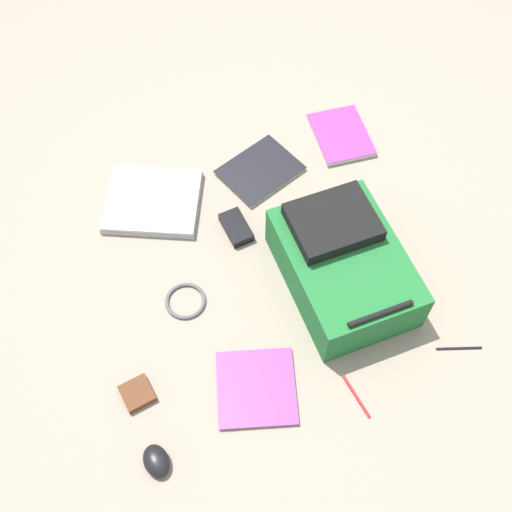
{
  "coord_description": "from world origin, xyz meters",
  "views": [
    {
      "loc": [
        0.32,
        0.97,
        1.71
      ],
      "look_at": [
        0.05,
        -0.01,
        0.02
      ],
      "focal_mm": 44.81,
      "sensor_mm": 36.0,
      "label": 1
    }
  ],
  "objects_px": {
    "book_red": "(260,171)",
    "book_comic": "(341,135)",
    "laptop": "(153,201)",
    "earbud_pouch": "(137,393)",
    "cable_coil": "(186,301)",
    "book_manual": "(256,388)",
    "pen_black": "(459,348)",
    "power_brick": "(236,227)",
    "backpack": "(343,264)",
    "pen_blue": "(356,396)",
    "computer_mouse": "(156,461)"
  },
  "relations": [
    {
      "from": "pen_black",
      "to": "earbud_pouch",
      "type": "bearing_deg",
      "value": -6.73
    },
    {
      "from": "backpack",
      "to": "cable_coil",
      "type": "distance_m",
      "value": 0.48
    },
    {
      "from": "book_manual",
      "to": "earbud_pouch",
      "type": "distance_m",
      "value": 0.33
    },
    {
      "from": "book_red",
      "to": "book_manual",
      "type": "bearing_deg",
      "value": 73.72
    },
    {
      "from": "laptop",
      "to": "book_manual",
      "type": "xyz_separation_m",
      "value": [
        -0.16,
        0.7,
        -0.01
      ]
    },
    {
      "from": "book_red",
      "to": "power_brick",
      "type": "xyz_separation_m",
      "value": [
        0.14,
        0.21,
        0.01
      ]
    },
    {
      "from": "backpack",
      "to": "earbud_pouch",
      "type": "xyz_separation_m",
      "value": [
        0.66,
        0.2,
        -0.08
      ]
    },
    {
      "from": "book_red",
      "to": "computer_mouse",
      "type": "distance_m",
      "value": 1.0
    },
    {
      "from": "earbud_pouch",
      "to": "backpack",
      "type": "bearing_deg",
      "value": -163.06
    },
    {
      "from": "backpack",
      "to": "pen_black",
      "type": "bearing_deg",
      "value": 129.63
    },
    {
      "from": "backpack",
      "to": "computer_mouse",
      "type": "bearing_deg",
      "value": 31.68
    },
    {
      "from": "backpack",
      "to": "book_manual",
      "type": "height_order",
      "value": "backpack"
    },
    {
      "from": "book_red",
      "to": "book_comic",
      "type": "xyz_separation_m",
      "value": [
        -0.32,
        -0.08,
        0.0
      ]
    },
    {
      "from": "power_brick",
      "to": "pen_black",
      "type": "height_order",
      "value": "power_brick"
    },
    {
      "from": "book_manual",
      "to": "power_brick",
      "type": "relative_size",
      "value": 2.09
    },
    {
      "from": "book_red",
      "to": "pen_blue",
      "type": "height_order",
      "value": "book_red"
    },
    {
      "from": "book_red",
      "to": "book_comic",
      "type": "distance_m",
      "value": 0.32
    },
    {
      "from": "backpack",
      "to": "laptop",
      "type": "distance_m",
      "value": 0.66
    },
    {
      "from": "pen_blue",
      "to": "power_brick",
      "type": "bearing_deg",
      "value": -73.61
    },
    {
      "from": "book_red",
      "to": "cable_coil",
      "type": "xyz_separation_m",
      "value": [
        0.35,
        0.42,
        -0.0
      ]
    },
    {
      "from": "laptop",
      "to": "book_comic",
      "type": "relative_size",
      "value": 1.57
    },
    {
      "from": "book_comic",
      "to": "power_brick",
      "type": "bearing_deg",
      "value": 32.06
    },
    {
      "from": "book_manual",
      "to": "book_comic",
      "type": "relative_size",
      "value": 1.1
    },
    {
      "from": "cable_coil",
      "to": "pen_black",
      "type": "xyz_separation_m",
      "value": [
        -0.73,
        0.35,
        -0.0
      ]
    },
    {
      "from": "backpack",
      "to": "book_red",
      "type": "bearing_deg",
      "value": -75.0
    },
    {
      "from": "backpack",
      "to": "cable_coil",
      "type": "bearing_deg",
      "value": -5.64
    },
    {
      "from": "book_red",
      "to": "power_brick",
      "type": "distance_m",
      "value": 0.25
    },
    {
      "from": "laptop",
      "to": "earbud_pouch",
      "type": "distance_m",
      "value": 0.65
    },
    {
      "from": "laptop",
      "to": "power_brick",
      "type": "bearing_deg",
      "value": 144.12
    },
    {
      "from": "pen_blue",
      "to": "earbud_pouch",
      "type": "bearing_deg",
      "value": -15.77
    },
    {
      "from": "laptop",
      "to": "book_red",
      "type": "xyz_separation_m",
      "value": [
        -0.37,
        -0.04,
        -0.01
      ]
    },
    {
      "from": "earbud_pouch",
      "to": "power_brick",
      "type": "bearing_deg",
      "value": -131.11
    },
    {
      "from": "computer_mouse",
      "to": "cable_coil",
      "type": "xyz_separation_m",
      "value": [
        -0.17,
        -0.44,
        -0.01
      ]
    },
    {
      "from": "computer_mouse",
      "to": "power_brick",
      "type": "relative_size",
      "value": 0.73
    },
    {
      "from": "book_manual",
      "to": "pen_blue",
      "type": "height_order",
      "value": "book_manual"
    },
    {
      "from": "computer_mouse",
      "to": "pen_black",
      "type": "distance_m",
      "value": 0.9
    },
    {
      "from": "pen_black",
      "to": "book_red",
      "type": "bearing_deg",
      "value": -63.81
    },
    {
      "from": "laptop",
      "to": "power_brick",
      "type": "relative_size",
      "value": 2.97
    },
    {
      "from": "pen_black",
      "to": "earbud_pouch",
      "type": "relative_size",
      "value": 1.61
    },
    {
      "from": "cable_coil",
      "to": "book_comic",
      "type": "bearing_deg",
      "value": -143.37
    },
    {
      "from": "laptop",
      "to": "pen_black",
      "type": "xyz_separation_m",
      "value": [
        -0.75,
        0.73,
        -0.01
      ]
    },
    {
      "from": "backpack",
      "to": "computer_mouse",
      "type": "height_order",
      "value": "backpack"
    },
    {
      "from": "book_manual",
      "to": "pen_black",
      "type": "distance_m",
      "value": 0.59
    },
    {
      "from": "cable_coil",
      "to": "laptop",
      "type": "bearing_deg",
      "value": -85.98
    },
    {
      "from": "power_brick",
      "to": "pen_black",
      "type": "distance_m",
      "value": 0.76
    },
    {
      "from": "backpack",
      "to": "book_comic",
      "type": "height_order",
      "value": "backpack"
    },
    {
      "from": "laptop",
      "to": "computer_mouse",
      "type": "height_order",
      "value": "computer_mouse"
    },
    {
      "from": "computer_mouse",
      "to": "book_red",
      "type": "bearing_deg",
      "value": -133.8
    },
    {
      "from": "pen_black",
      "to": "pen_blue",
      "type": "relative_size",
      "value": 0.97
    },
    {
      "from": "cable_coil",
      "to": "backpack",
      "type": "bearing_deg",
      "value": 174.36
    }
  ]
}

